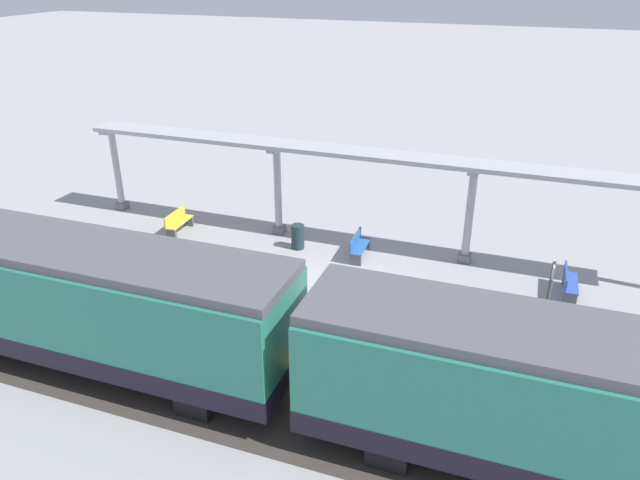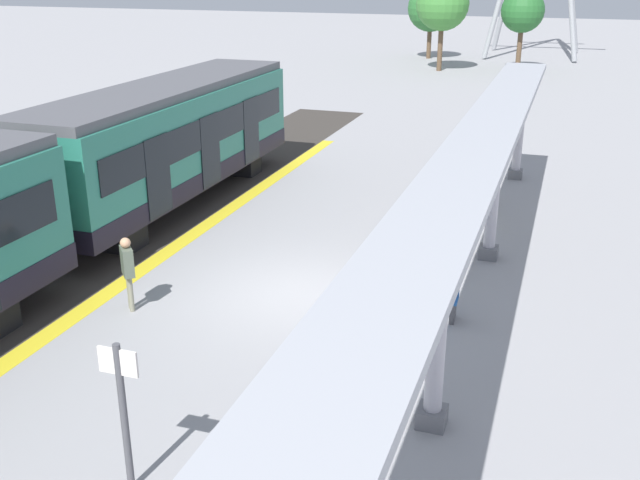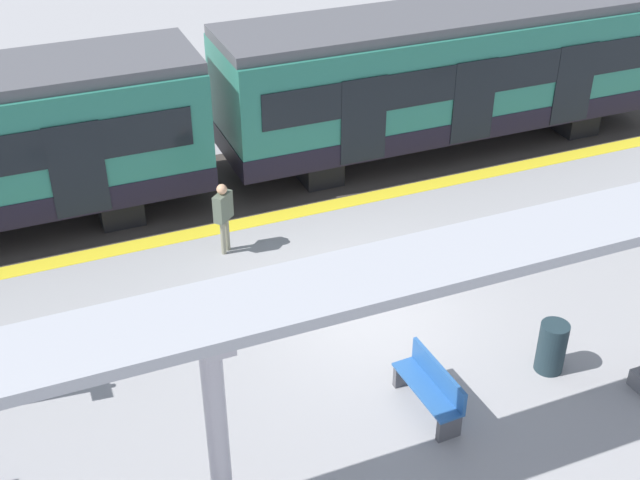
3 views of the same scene
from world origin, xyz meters
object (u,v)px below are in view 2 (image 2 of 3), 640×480
canopy_pillar_fourth (520,125)px  passenger_waiting_near_edge (128,265)px  bench_mid_platform (460,192)px  platform_info_sign (123,404)px  train_far_carriage (169,142)px  bench_far_end (420,295)px  trash_bin (438,253)px  canopy_pillar_second (438,321)px  canopy_pillar_third (494,187)px

canopy_pillar_fourth → passenger_waiting_near_edge: size_ratio=2.24×
bench_mid_platform → platform_info_sign: (-2.28, -13.69, 0.89)m
train_far_carriage → passenger_waiting_near_edge: size_ratio=7.25×
bench_far_end → trash_bin: bearing=91.9°
canopy_pillar_fourth → trash_bin: size_ratio=3.77×
canopy_pillar_second → canopy_pillar_third: size_ratio=1.00×
trash_bin → canopy_pillar_second: bearing=-80.3°
trash_bin → train_far_carriage: bearing=162.7°
bench_far_end → trash_bin: size_ratio=1.63×
canopy_pillar_second → bench_far_end: size_ratio=2.31×
train_far_carriage → canopy_pillar_third: (9.31, -1.37, -0.05)m
passenger_waiting_near_edge → canopy_pillar_second: bearing=-17.0°
canopy_pillar_second → canopy_pillar_third: same height
bench_mid_platform → passenger_waiting_near_edge: bearing=-120.6°
passenger_waiting_near_edge → canopy_pillar_fourth: bearing=62.4°
train_far_carriage → platform_info_sign: (5.75, -11.31, -0.50)m
bench_far_end → train_far_carriage: bearing=149.7°
bench_mid_platform → platform_info_sign: 13.91m
canopy_pillar_second → canopy_pillar_third: bearing=90.0°
trash_bin → canopy_pillar_fourth: bearing=83.2°
bench_mid_platform → trash_bin: trash_bin is taller
canopy_pillar_third → bench_mid_platform: (-1.29, 3.75, -1.34)m
canopy_pillar_third → bench_mid_platform: canopy_pillar_third is taller
canopy_pillar_fourth → passenger_waiting_near_edge: 14.19m
bench_mid_platform → trash_bin: size_ratio=1.63×
platform_info_sign → train_far_carriage: bearing=116.9°
trash_bin → platform_info_sign: bearing=-106.3°
bench_mid_platform → bench_far_end: (0.34, -7.28, 0.00)m
train_far_carriage → bench_mid_platform: bearing=16.5°
train_far_carriage → canopy_pillar_fourth: (9.31, 5.99, -0.05)m
platform_info_sign → canopy_pillar_third: bearing=70.3°
canopy_pillar_second → canopy_pillar_fourth: (0.00, 14.56, 0.00)m
train_far_carriage → canopy_pillar_third: canopy_pillar_third is taller
canopy_pillar_second → trash_bin: bearing=99.7°
canopy_pillar_third → trash_bin: size_ratio=3.77×
canopy_pillar_third → canopy_pillar_fourth: (0.00, 7.36, 0.00)m
train_far_carriage → bench_mid_platform: train_far_carriage is taller
bench_far_end → canopy_pillar_fourth: bearing=85.1°
canopy_pillar_fourth → canopy_pillar_third: bearing=-90.0°
canopy_pillar_second → platform_info_sign: canopy_pillar_second is taller
trash_bin → passenger_waiting_near_edge: size_ratio=0.59×
canopy_pillar_third → passenger_waiting_near_edge: canopy_pillar_third is taller
canopy_pillar_second → canopy_pillar_third: (0.00, 7.20, 0.00)m
train_far_carriage → canopy_pillar_third: size_ratio=3.24×
canopy_pillar_fourth → bench_mid_platform: size_ratio=2.31×
canopy_pillar_third → platform_info_sign: size_ratio=1.59×
train_far_carriage → bench_far_end: size_ratio=7.48×
platform_info_sign → passenger_waiting_near_edge: platform_info_sign is taller
train_far_carriage → canopy_pillar_second: 12.65m
canopy_pillar_third → bench_far_end: canopy_pillar_third is taller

